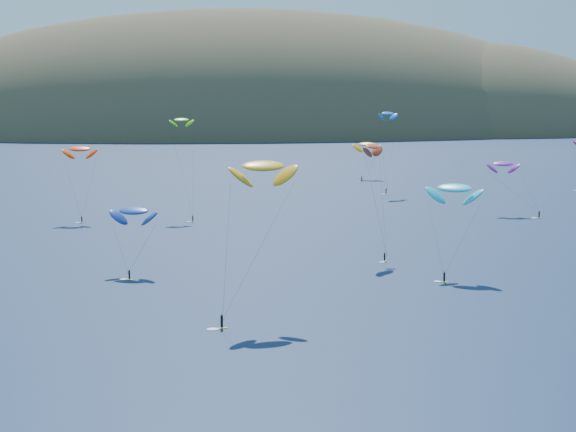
{
  "coord_description": "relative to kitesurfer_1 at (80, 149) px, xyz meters",
  "views": [
    {
      "loc": [
        -26.87,
        -72.43,
        33.93
      ],
      "look_at": [
        -8.06,
        80.0,
        9.0
      ],
      "focal_mm": 50.0,
      "sensor_mm": 36.0,
      "label": 1
    }
  ],
  "objects": [
    {
      "name": "kitesurfer_10",
      "position": [
        17.46,
        -61.95,
        -6.8
      ],
      "size": [
        9.6,
        10.95,
        13.73
      ],
      "rotation": [
        0.0,
        0.0,
        -0.32
      ],
      "color": "#BFC415",
      "rests_on": "ground"
    },
    {
      "name": "kitesurfer_3",
      "position": [
        25.95,
        3.29,
        7.04
      ],
      "size": [
        6.62,
        14.09,
        26.94
      ],
      "rotation": [
        0.0,
        0.0,
        0.19
      ],
      "color": "#BFC415",
      "rests_on": "ground"
    },
    {
      "name": "kitesurfer_11",
      "position": [
        93.41,
        82.15,
        -5.46
      ],
      "size": [
        11.07,
        15.59,
        15.42
      ],
      "rotation": [
        0.0,
        0.0,
        -0.44
      ],
      "color": "#BFC415",
      "rests_on": "ground"
    },
    {
      "name": "island",
      "position": [
        94.08,
        424.87,
        -28.8
      ],
      "size": [
        730.0,
        300.0,
        210.0
      ],
      "color": "#3D3526",
      "rests_on": "ground"
    },
    {
      "name": "kitesurfer_6",
      "position": [
        111.58,
        -3.93,
        -4.77
      ],
      "size": [
        11.57,
        13.06,
        15.64
      ],
      "rotation": [
        0.0,
        0.0,
        -0.23
      ],
      "color": "#BFC415",
      "rests_on": "ground"
    },
    {
      "name": "kitesurfer_9",
      "position": [
        64.37,
        -52.4,
        3.89
      ],
      "size": [
        6.81,
        11.84,
        23.99
      ],
      "rotation": [
        0.0,
        0.0,
        0.93
      ],
      "color": "#BFC415",
      "rests_on": "ground"
    },
    {
      "name": "ground",
      "position": [
        54.68,
        -137.49,
        -18.07
      ],
      "size": [
        2800.0,
        2800.0,
        0.0
      ],
      "primitive_type": "plane",
      "color": "black",
      "rests_on": "ground"
    },
    {
      "name": "kitesurfer_4",
      "position": [
        90.75,
        40.68,
        7.23
      ],
      "size": [
        8.01,
        6.86,
        27.4
      ],
      "rotation": [
        0.0,
        0.0,
        0.48
      ],
      "color": "#BFC415",
      "rests_on": "ground"
    },
    {
      "name": "kitesurfer_1",
      "position": [
        0.0,
        0.0,
        0.0
      ],
      "size": [
        8.64,
        8.79,
        20.48
      ],
      "rotation": [
        0.0,
        0.0,
        0.03
      ],
      "color": "#BFC415",
      "rests_on": "ground"
    },
    {
      "name": "kitesurfer_2",
      "position": [
        38.73,
        -91.07,
        4.06
      ],
      "size": [
        13.12,
        12.9,
        24.99
      ],
      "rotation": [
        0.0,
        0.0,
        0.21
      ],
      "color": "#BFC415",
      "rests_on": "ground"
    },
    {
      "name": "kitesurfer_5",
      "position": [
        75.59,
        -70.17,
        -2.45
      ],
      "size": [
        10.77,
        12.41,
        18.37
      ],
      "rotation": [
        0.0,
        0.0,
        -0.5
      ],
      "color": "#BFC415",
      "rests_on": "ground"
    }
  ]
}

